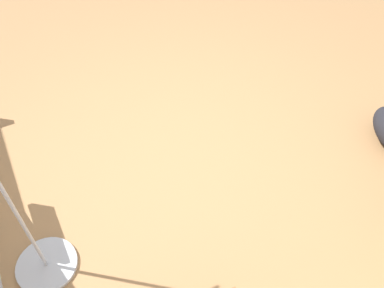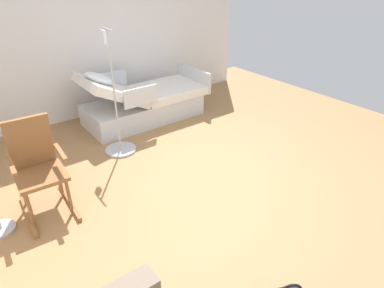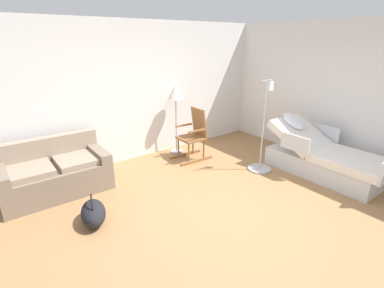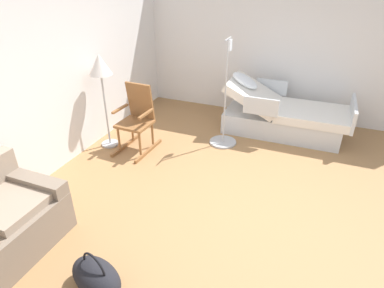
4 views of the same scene
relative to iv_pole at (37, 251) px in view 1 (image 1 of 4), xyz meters
name	(u,v)px [view 1 (image 1 of 4)]	position (x,y,z in m)	size (l,w,h in m)	color
ground_plane	(184,139)	(-1.45, -0.66, -0.25)	(7.33, 7.33, 0.00)	#9E7247
iv_pole	(37,251)	(0.00, 0.00, 0.00)	(0.44, 0.44, 1.69)	#B2B5BA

